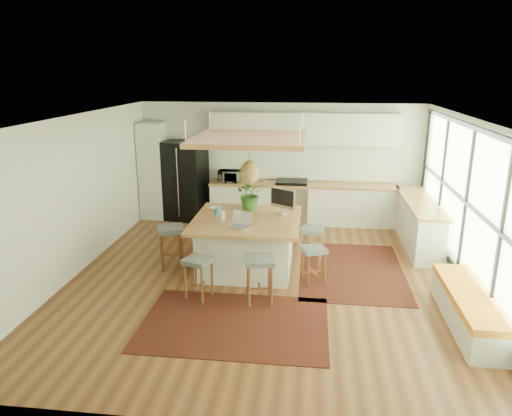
# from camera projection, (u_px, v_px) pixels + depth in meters

# --- Properties ---
(floor) EXTENTS (7.00, 7.00, 0.00)m
(floor) POSITION_uv_depth(u_px,v_px,m) (264.00, 278.00, 8.12)
(floor) COLOR #542D18
(floor) RESTS_ON ground
(ceiling) EXTENTS (7.00, 7.00, 0.00)m
(ceiling) POSITION_uv_depth(u_px,v_px,m) (265.00, 118.00, 7.36)
(ceiling) COLOR white
(ceiling) RESTS_ON ground
(wall_back) EXTENTS (6.50, 0.00, 6.50)m
(wall_back) POSITION_uv_depth(u_px,v_px,m) (280.00, 162.00, 11.07)
(wall_back) COLOR silver
(wall_back) RESTS_ON ground
(wall_front) EXTENTS (6.50, 0.00, 6.50)m
(wall_front) POSITION_uv_depth(u_px,v_px,m) (226.00, 304.00, 4.41)
(wall_front) COLOR silver
(wall_front) RESTS_ON ground
(wall_left) EXTENTS (0.00, 7.00, 7.00)m
(wall_left) POSITION_uv_depth(u_px,v_px,m) (75.00, 196.00, 8.11)
(wall_left) COLOR silver
(wall_left) RESTS_ON ground
(wall_right) EXTENTS (0.00, 7.00, 7.00)m
(wall_right) POSITION_uv_depth(u_px,v_px,m) (473.00, 209.00, 7.37)
(wall_right) COLOR silver
(wall_right) RESTS_ON ground
(window_wall) EXTENTS (0.10, 6.20, 2.60)m
(window_wall) POSITION_uv_depth(u_px,v_px,m) (472.00, 206.00, 7.36)
(window_wall) COLOR black
(window_wall) RESTS_ON wall_right
(pantry) EXTENTS (0.55, 0.60, 2.25)m
(pantry) POSITION_uv_depth(u_px,v_px,m) (153.00, 171.00, 11.17)
(pantry) COLOR silver
(pantry) RESTS_ON floor
(back_counter_base) EXTENTS (4.20, 0.60, 0.88)m
(back_counter_base) POSITION_uv_depth(u_px,v_px,m) (302.00, 204.00, 10.96)
(back_counter_base) COLOR silver
(back_counter_base) RESTS_ON floor
(back_counter_top) EXTENTS (4.24, 0.64, 0.05)m
(back_counter_top) POSITION_uv_depth(u_px,v_px,m) (303.00, 185.00, 10.83)
(back_counter_top) COLOR #966135
(back_counter_top) RESTS_ON back_counter_base
(backsplash) EXTENTS (4.20, 0.02, 0.80)m
(backsplash) POSITION_uv_depth(u_px,v_px,m) (304.00, 163.00, 10.99)
(backsplash) COLOR white
(backsplash) RESTS_ON wall_back
(upper_cabinets) EXTENTS (4.20, 0.34, 0.70)m
(upper_cabinets) POSITION_uv_depth(u_px,v_px,m) (304.00, 129.00, 10.61)
(upper_cabinets) COLOR silver
(upper_cabinets) RESTS_ON wall_back
(range) EXTENTS (0.76, 0.62, 1.00)m
(range) POSITION_uv_depth(u_px,v_px,m) (291.00, 201.00, 10.98)
(range) COLOR #A5A5AA
(range) RESTS_ON floor
(right_counter_base) EXTENTS (0.60, 2.50, 0.88)m
(right_counter_base) POSITION_uv_depth(u_px,v_px,m) (419.00, 224.00, 9.57)
(right_counter_base) COLOR silver
(right_counter_base) RESTS_ON floor
(right_counter_top) EXTENTS (0.64, 2.54, 0.05)m
(right_counter_top) POSITION_uv_depth(u_px,v_px,m) (422.00, 202.00, 9.44)
(right_counter_top) COLOR #966135
(right_counter_top) RESTS_ON right_counter_base
(window_bench) EXTENTS (0.52, 2.00, 0.50)m
(window_bench) POSITION_uv_depth(u_px,v_px,m) (468.00, 309.00, 6.57)
(window_bench) COLOR silver
(window_bench) RESTS_ON floor
(ceiling_panel) EXTENTS (1.86, 1.86, 0.80)m
(ceiling_panel) POSITION_uv_depth(u_px,v_px,m) (249.00, 155.00, 7.96)
(ceiling_panel) COLOR #966135
(ceiling_panel) RESTS_ON ceiling
(rug_near) EXTENTS (2.60, 1.80, 0.01)m
(rug_near) POSITION_uv_depth(u_px,v_px,m) (235.00, 323.00, 6.68)
(rug_near) COLOR black
(rug_near) RESTS_ON floor
(rug_right) EXTENTS (1.80, 2.60, 0.01)m
(rug_right) POSITION_uv_depth(u_px,v_px,m) (351.00, 270.00, 8.44)
(rug_right) COLOR black
(rug_right) RESTS_ON floor
(fridge) EXTENTS (1.04, 0.88, 1.84)m
(fridge) POSITION_uv_depth(u_px,v_px,m) (185.00, 180.00, 11.12)
(fridge) COLOR black
(fridge) RESTS_ON floor
(island) EXTENTS (1.85, 1.85, 0.93)m
(island) POSITION_uv_depth(u_px,v_px,m) (247.00, 244.00, 8.42)
(island) COLOR #966135
(island) RESTS_ON floor
(stool_near_left) EXTENTS (0.50, 0.50, 0.66)m
(stool_near_left) POSITION_uv_depth(u_px,v_px,m) (199.00, 277.00, 7.35)
(stool_near_left) COLOR #4F5657
(stool_near_left) RESTS_ON floor
(stool_near_right) EXTENTS (0.50, 0.50, 0.73)m
(stool_near_right) POSITION_uv_depth(u_px,v_px,m) (259.00, 281.00, 7.20)
(stool_near_right) COLOR #4F5657
(stool_near_right) RESTS_ON floor
(stool_right_front) EXTENTS (0.48, 0.48, 0.63)m
(stool_right_front) POSITION_uv_depth(u_px,v_px,m) (313.00, 263.00, 7.87)
(stool_right_front) COLOR #4F5657
(stool_right_front) RESTS_ON floor
(stool_right_back) EXTENTS (0.42, 0.42, 0.66)m
(stool_right_back) POSITION_uv_depth(u_px,v_px,m) (313.00, 244.00, 8.71)
(stool_right_back) COLOR #4F5657
(stool_right_back) RESTS_ON floor
(stool_left_side) EXTENTS (0.58, 0.58, 0.76)m
(stool_left_side) POSITION_uv_depth(u_px,v_px,m) (171.00, 248.00, 8.50)
(stool_left_side) COLOR #4F5657
(stool_left_side) RESTS_ON floor
(laptop) EXTENTS (0.46, 0.47, 0.26)m
(laptop) POSITION_uv_depth(u_px,v_px,m) (239.00, 220.00, 7.81)
(laptop) COLOR #A5A5AA
(laptop) RESTS_ON island
(monitor) EXTENTS (0.54, 0.43, 0.49)m
(monitor) POSITION_uv_depth(u_px,v_px,m) (283.00, 200.00, 8.45)
(monitor) COLOR #A5A5AA
(monitor) RESTS_ON island
(microwave) EXTENTS (0.49, 0.28, 0.33)m
(microwave) POSITION_uv_depth(u_px,v_px,m) (229.00, 175.00, 10.93)
(microwave) COLOR #A5A5AA
(microwave) RESTS_ON back_counter_top
(island_plant) EXTENTS (0.69, 0.72, 0.45)m
(island_plant) POSITION_uv_depth(u_px,v_px,m) (251.00, 197.00, 8.81)
(island_plant) COLOR #1E4C19
(island_plant) RESTS_ON island
(island_bowl) EXTENTS (0.28, 0.28, 0.06)m
(island_bowl) POSITION_uv_depth(u_px,v_px,m) (216.00, 208.00, 8.78)
(island_bowl) COLOR white
(island_bowl) RESTS_ON island
(island_bottle_0) EXTENTS (0.07, 0.07, 0.19)m
(island_bottle_0) POSITION_uv_depth(u_px,v_px,m) (217.00, 211.00, 8.42)
(island_bottle_0) COLOR #2F8BBD
(island_bottle_0) RESTS_ON island
(island_bottle_1) EXTENTS (0.07, 0.07, 0.19)m
(island_bottle_1) POSITION_uv_depth(u_px,v_px,m) (222.00, 215.00, 8.17)
(island_bottle_1) COLOR white
(island_bottle_1) RESTS_ON island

